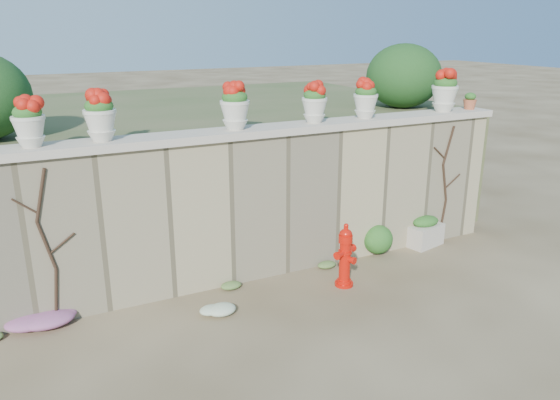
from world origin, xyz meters
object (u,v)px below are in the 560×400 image
urn_pot_0 (29,122)px  terracotta_pot (470,102)px  fire_hydrant (345,255)px  planter_box (425,232)px

urn_pot_0 → terracotta_pot: urn_pot_0 is taller
fire_hydrant → planter_box: size_ratio=1.35×
fire_hydrant → terracotta_pot: (2.88, 0.89, 1.77)m
planter_box → terracotta_pot: size_ratio=2.57×
terracotta_pot → urn_pot_0: bearing=180.0°
urn_pot_0 → terracotta_pot: (6.49, -0.00, -0.16)m
fire_hydrant → planter_box: bearing=-4.1°
fire_hydrant → urn_pot_0: bearing=143.9°
planter_box → urn_pot_0: size_ratio=1.18×
planter_box → urn_pot_0: urn_pot_0 is taller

